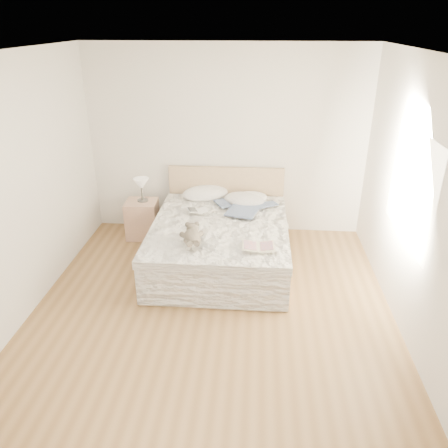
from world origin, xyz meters
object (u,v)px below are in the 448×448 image
(bed, at_px, (220,241))
(childrens_book, at_px, (258,247))
(nightstand, at_px, (142,219))
(table_lamp, at_px, (142,185))
(photo_book, at_px, (197,211))
(teddy_bear, at_px, (192,241))

(bed, relative_size, childrens_book, 5.67)
(nightstand, relative_size, childrens_book, 1.48)
(table_lamp, relative_size, photo_book, 1.22)
(childrens_book, distance_m, teddy_bear, 0.76)
(table_lamp, xyz_separation_m, teddy_bear, (0.93, -1.38, -0.16))
(nightstand, relative_size, table_lamp, 1.64)
(table_lamp, height_order, childrens_book, table_lamp)
(nightstand, distance_m, childrens_book, 2.23)
(childrens_book, relative_size, teddy_bear, 1.10)
(nightstand, height_order, photo_book, photo_book)
(photo_book, distance_m, teddy_bear, 0.92)
(childrens_book, bearing_deg, photo_book, 127.84)
(photo_book, bearing_deg, table_lamp, 129.32)
(childrens_book, height_order, teddy_bear, teddy_bear)
(teddy_bear, bearing_deg, nightstand, 112.79)
(bed, relative_size, nightstand, 3.83)
(nightstand, bearing_deg, bed, -28.23)
(childrens_book, bearing_deg, table_lamp, 137.19)
(photo_book, xyz_separation_m, childrens_book, (0.82, -0.96, 0.00))
(teddy_bear, bearing_deg, photo_book, 81.50)
(teddy_bear, bearing_deg, bed, 56.86)
(photo_book, relative_size, teddy_bear, 0.82)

